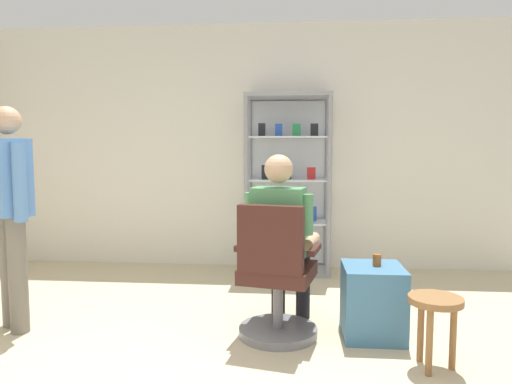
% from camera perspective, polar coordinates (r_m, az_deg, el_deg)
% --- Properties ---
extents(back_wall, '(6.00, 0.10, 2.70)m').
position_cam_1_polar(back_wall, '(5.26, -0.38, 5.55)').
color(back_wall, silver).
rests_on(back_wall, ground).
extents(display_cabinet_main, '(0.90, 0.45, 1.90)m').
position_cam_1_polar(display_cabinet_main, '(5.02, 3.92, 1.13)').
color(display_cabinet_main, gray).
rests_on(display_cabinet_main, ground).
extents(office_chair, '(0.61, 0.58, 0.96)m').
position_cam_1_polar(office_chair, '(3.29, 2.49, -11.16)').
color(office_chair, slate).
rests_on(office_chair, ground).
extents(seated_shopkeeper, '(0.54, 0.61, 1.29)m').
position_cam_1_polar(seated_shopkeeper, '(3.37, 3.22, -5.20)').
color(seated_shopkeeper, black).
rests_on(seated_shopkeeper, ground).
extents(storage_crate, '(0.42, 0.44, 0.50)m').
position_cam_1_polar(storage_crate, '(3.48, 14.12, -12.86)').
color(storage_crate, teal).
rests_on(storage_crate, ground).
extents(tea_glass, '(0.06, 0.06, 0.08)m').
position_cam_1_polar(tea_glass, '(3.42, 14.63, -8.07)').
color(tea_glass, brown).
rests_on(tea_glass, storage_crate).
extents(standing_customer, '(0.42, 0.40, 1.63)m').
position_cam_1_polar(standing_customer, '(3.80, -27.91, -1.27)').
color(standing_customer, slate).
rests_on(standing_customer, ground).
extents(wooden_stool, '(0.32, 0.32, 0.45)m').
position_cam_1_polar(wooden_stool, '(3.07, 21.12, -13.54)').
color(wooden_stool, olive).
rests_on(wooden_stool, ground).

